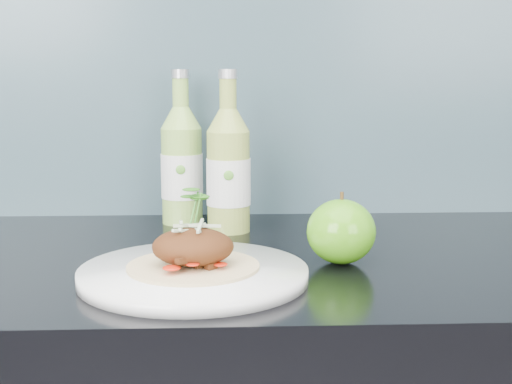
% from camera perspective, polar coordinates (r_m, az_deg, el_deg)
% --- Properties ---
extents(subway_backsplash, '(4.00, 0.02, 0.70)m').
position_cam_1_polar(subway_backsplash, '(1.28, -2.71, 13.88)').
color(subway_backsplash, '#6A96A7').
rests_on(subway_backsplash, kitchen_counter).
extents(dinner_plate, '(0.34, 0.34, 0.02)m').
position_cam_1_polar(dinner_plate, '(0.89, -5.03, -6.56)').
color(dinner_plate, white).
rests_on(dinner_plate, kitchen_counter).
extents(pork_taco, '(0.16, 0.16, 0.10)m').
position_cam_1_polar(pork_taco, '(0.88, -5.07, -4.24)').
color(pork_taco, tan).
rests_on(pork_taco, dinner_plate).
extents(green_apple, '(0.10, 0.10, 0.10)m').
position_cam_1_polar(green_apple, '(0.96, 6.83, -3.16)').
color(green_apple, '#34860E').
rests_on(green_apple, kitchen_counter).
extents(cider_bottle_left, '(0.09, 0.09, 0.26)m').
position_cam_1_polar(cider_bottle_left, '(1.21, -5.96, 2.12)').
color(cider_bottle_left, '#91C250').
rests_on(cider_bottle_left, kitchen_counter).
extents(cider_bottle_right, '(0.09, 0.09, 0.26)m').
position_cam_1_polar(cider_bottle_right, '(1.14, -2.22, 1.70)').
color(cider_bottle_right, '#99AE48').
rests_on(cider_bottle_right, kitchen_counter).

